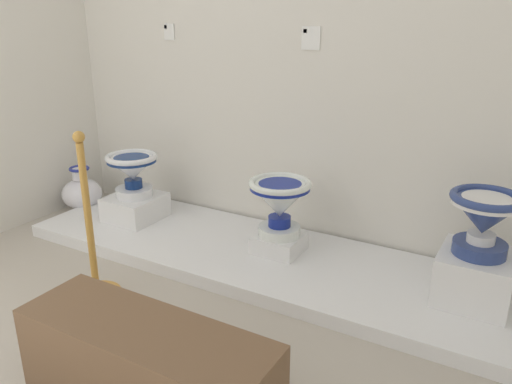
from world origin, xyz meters
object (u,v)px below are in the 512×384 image
Objects in this scene: plinth_block_pale_glazed at (136,207)px; plinth_block_tall_cobalt at (475,277)px; decorative_vase_spare at (82,193)px; antique_toilet_tall_cobalt at (484,216)px; info_placard_first at (169,32)px; info_placard_second at (311,38)px; antique_toilet_pale_glazed at (132,169)px; antique_toilet_central_ornate at (280,200)px; stanchion_post_near_left at (92,254)px; museum_bench at (147,370)px; plinth_block_central_ornate at (279,243)px.

plinth_block_pale_glazed is 0.99× the size of plinth_block_tall_cobalt.
decorative_vase_spare reaches higher than plinth_block_tall_cobalt.
info_placard_first is at bearing 169.64° from antique_toilet_tall_cobalt.
antique_toilet_pale_glazed is at bearing -158.63° from info_placard_second.
plinth_block_tall_cobalt is at bearing 0.82° from plinth_block_pale_glazed.
info_placard_second reaches higher than antique_toilet_tall_cobalt.
info_placard_first is (-1.15, 0.41, 0.97)m from antique_toilet_central_ornate.
decorative_vase_spare is (-2.98, 0.02, -0.41)m from antique_toilet_tall_cobalt.
decorative_vase_spare is 1.42m from stanchion_post_near_left.
info_placard_second reaches higher than museum_bench.
antique_toilet_tall_cobalt is at bearing 0.82° from antique_toilet_pale_glazed.
stanchion_post_near_left is at bearing -61.15° from plinth_block_pale_glazed.
stanchion_post_near_left is (-1.89, -0.88, -0.30)m from antique_toilet_tall_cobalt.
info_placard_second reaches higher than decorative_vase_spare.
stanchion_post_near_left is (0.43, -1.31, -1.14)m from info_placard_first.
info_placard_first is (0.03, 0.46, 0.94)m from antique_toilet_pale_glazed.
antique_toilet_central_ornate is (1.18, 0.04, 0.26)m from plinth_block_pale_glazed.
plinth_block_pale_glazed is 1.05× the size of antique_toilet_pale_glazed.
decorative_vase_spare is (-0.62, 0.05, -0.01)m from plinth_block_pale_glazed.
museum_bench is at bearing -83.91° from antique_toilet_central_ornate.
stanchion_post_near_left is at bearing -118.35° from info_placard_second.
plinth_block_pale_glazed is 0.30m from antique_toilet_pale_glazed.
antique_toilet_central_ornate reaches higher than plinth_block_central_ornate.
museum_bench is at bearing -54.77° from info_placard_first.
decorative_vase_spare is (-1.81, 0.01, 0.02)m from plinth_block_central_ornate.
stanchion_post_near_left is (-0.72, -0.89, -0.17)m from antique_toilet_central_ornate.
info_placard_second is at bearing 21.37° from plinth_block_pale_glazed.
antique_toilet_central_ornate is (-0.00, -0.00, 0.30)m from plinth_block_central_ornate.
plinth_block_pale_glazed is at bearing 118.85° from stanchion_post_near_left.
antique_toilet_pale_glazed is 1.94m from museum_bench.
plinth_block_tall_cobalt is 1.09× the size of antique_toilet_tall_cobalt.
plinth_block_pale_glazed is at bearing 133.96° from museum_bench.
info_placard_second reaches higher than plinth_block_central_ornate.
decorative_vase_spare is (-0.62, 0.05, -0.31)m from antique_toilet_pale_glazed.
stanchion_post_near_left reaches higher than antique_toilet_central_ornate.
stanchion_post_near_left reaches higher than museum_bench.
museum_bench is at bearing -125.73° from antique_toilet_tall_cobalt.
antique_toilet_pale_glazed is 1.23m from plinth_block_central_ornate.
plinth_block_pale_glazed is 1.93m from museum_bench.
info_placard_first is at bearing 85.75° from plinth_block_pale_glazed.
plinth_block_tall_cobalt is at bearing -0.52° from antique_toilet_central_ornate.
stanchion_post_near_left is (-0.72, -0.89, 0.12)m from plinth_block_central_ornate.
plinth_block_tall_cobalt is at bearing 25.00° from stanchion_post_near_left.
stanchion_post_near_left is at bearing -61.15° from antique_toilet_pale_glazed.
antique_toilet_central_ornate is 1.19m from plinth_block_tall_cobalt.
plinth_block_pale_glazed is 1.21m from antique_toilet_central_ornate.
antique_toilet_central_ornate is at bearing 179.48° from plinth_block_tall_cobalt.
info_placard_second is at bearing 91.62° from antique_toilet_central_ornate.
antique_toilet_central_ornate is 1.18m from antique_toilet_tall_cobalt.
antique_toilet_tall_cobalt reaches higher than decorative_vase_spare.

